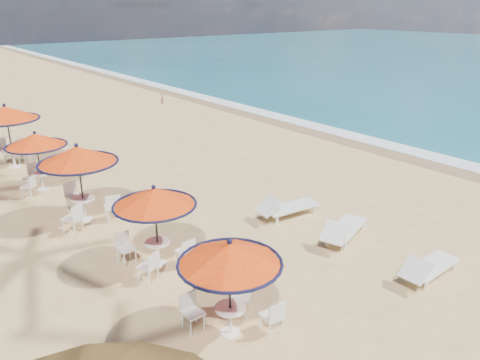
# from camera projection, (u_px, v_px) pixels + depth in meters

# --- Properties ---
(ground) EXTENTS (160.00, 160.00, 0.00)m
(ground) POSITION_uv_depth(u_px,v_px,m) (384.00, 264.00, 12.00)
(ground) COLOR tan
(ground) RESTS_ON ground
(foam_strip) EXTENTS (1.20, 140.00, 0.04)m
(foam_strip) POSITION_uv_depth(u_px,v_px,m) (330.00, 131.00, 24.74)
(foam_strip) COLOR white
(foam_strip) RESTS_ON ground
(wetsand_band) EXTENTS (1.40, 140.00, 0.02)m
(wetsand_band) POSITION_uv_depth(u_px,v_px,m) (319.00, 133.00, 24.22)
(wetsand_band) COLOR olive
(wetsand_band) RESTS_ON ground
(station_0) EXTENTS (2.05, 2.05, 2.14)m
(station_0) POSITION_uv_depth(u_px,v_px,m) (231.00, 265.00, 8.96)
(station_0) COLOR black
(station_0) RESTS_ON ground
(station_1) EXTENTS (2.08, 2.08, 2.17)m
(station_1) POSITION_uv_depth(u_px,v_px,m) (154.00, 208.00, 11.41)
(station_1) COLOR black
(station_1) RESTS_ON ground
(station_2) EXTENTS (2.35, 2.39, 2.46)m
(station_2) POSITION_uv_depth(u_px,v_px,m) (79.00, 165.00, 13.85)
(station_2) COLOR black
(station_2) RESTS_ON ground
(station_3) EXTENTS (2.08, 2.08, 2.17)m
(station_3) POSITION_uv_depth(u_px,v_px,m) (35.00, 147.00, 16.27)
(station_3) COLOR black
(station_3) RESTS_ON ground
(station_4) EXTENTS (2.52, 2.59, 2.62)m
(station_4) POSITION_uv_depth(u_px,v_px,m) (8.00, 120.00, 18.63)
(station_4) COLOR black
(station_4) RESTS_ON ground
(lounger_near) EXTENTS (1.95, 0.68, 0.69)m
(lounger_near) POSITION_uv_depth(u_px,v_px,m) (428.00, 267.00, 11.24)
(lounger_near) COLOR silver
(lounger_near) RESTS_ON ground
(lounger_mid) EXTENTS (2.18, 1.30, 0.75)m
(lounger_mid) POSITION_uv_depth(u_px,v_px,m) (343.00, 229.00, 13.08)
(lounger_mid) COLOR silver
(lounger_mid) RESTS_ON ground
(lounger_far) EXTENTS (2.16, 0.88, 0.75)m
(lounger_far) POSITION_uv_depth(u_px,v_px,m) (286.00, 207.00, 14.52)
(lounger_far) COLOR silver
(lounger_far) RESTS_ON ground
(person) EXTENTS (0.25, 0.34, 0.87)m
(person) POSITION_uv_depth(u_px,v_px,m) (162.00, 98.00, 31.05)
(person) COLOR #92654A
(person) RESTS_ON ground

